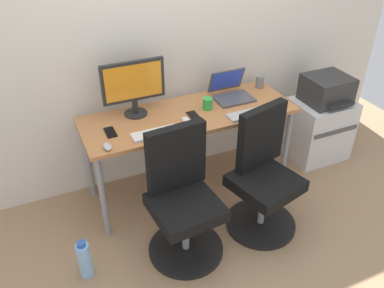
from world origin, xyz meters
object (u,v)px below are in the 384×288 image
object	(u,v)px
side_cabinet	(319,129)
open_laptop	(231,91)
office_chair_left	(182,200)
water_bottle_on_floor	(85,260)
printer	(327,89)
coffee_mug	(208,104)
desktop_monitor	(133,85)
office_chair_right	(263,177)

from	to	relation	value
side_cabinet	open_laptop	distance (m)	1.03
side_cabinet	open_laptop	world-z (taller)	open_laptop
office_chair_left	water_bottle_on_floor	size ratio (longest dim) A/B	3.03
office_chair_left	side_cabinet	distance (m)	1.72
printer	water_bottle_on_floor	distance (m)	2.45
coffee_mug	open_laptop	bearing A→B (deg)	22.36
water_bottle_on_floor	desktop_monitor	bearing A→B (deg)	49.10
office_chair_right	water_bottle_on_floor	distance (m)	1.37
office_chair_left	coffee_mug	size ratio (longest dim) A/B	10.22
water_bottle_on_floor	desktop_monitor	size ratio (longest dim) A/B	0.65
open_laptop	office_chair_left	bearing A→B (deg)	-136.39
printer	desktop_monitor	size ratio (longest dim) A/B	0.83
office_chair_left	water_bottle_on_floor	distance (m)	0.76
office_chair_left	coffee_mug	bearing A→B (deg)	51.55
side_cabinet	office_chair_right	bearing A→B (deg)	-150.83
office_chair_right	coffee_mug	distance (m)	0.72
side_cabinet	coffee_mug	xyz separation A→B (m)	(-1.15, 0.05, 0.49)
printer	desktop_monitor	xyz separation A→B (m)	(-1.70, 0.19, 0.29)
desktop_monitor	coffee_mug	world-z (taller)	desktop_monitor
office_chair_left	office_chair_right	world-z (taller)	same
office_chair_right	water_bottle_on_floor	world-z (taller)	office_chair_right
office_chair_right	side_cabinet	distance (m)	1.13
open_laptop	side_cabinet	bearing A→B (deg)	-10.00
office_chair_left	office_chair_right	distance (m)	0.64
printer	open_laptop	world-z (taller)	open_laptop
office_chair_right	side_cabinet	bearing A→B (deg)	29.17
office_chair_right	printer	size ratio (longest dim) A/B	2.35
printer	coffee_mug	size ratio (longest dim) A/B	4.35
office_chair_right	side_cabinet	world-z (taller)	office_chair_right
office_chair_left	side_cabinet	bearing A→B (deg)	18.60
office_chair_right	desktop_monitor	xyz separation A→B (m)	(-0.72, 0.74, 0.56)
printer	water_bottle_on_floor	bearing A→B (deg)	-167.11
open_laptop	office_chair_right	bearing A→B (deg)	-97.72
office_chair_left	printer	xyz separation A→B (m)	(1.63, 0.55, 0.28)
water_bottle_on_floor	open_laptop	bearing A→B (deg)	25.59
open_laptop	coffee_mug	size ratio (longest dim) A/B	3.37
printer	office_chair_left	bearing A→B (deg)	-161.43
open_laptop	desktop_monitor	bearing A→B (deg)	177.40
office_chair_right	coffee_mug	xyz separation A→B (m)	(-0.17, 0.60, 0.36)
office_chair_left	printer	world-z (taller)	office_chair_left
open_laptop	printer	bearing A→B (deg)	-10.05
office_chair_right	desktop_monitor	world-z (taller)	desktop_monitor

